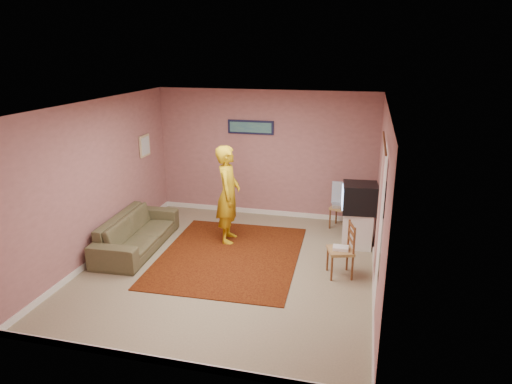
% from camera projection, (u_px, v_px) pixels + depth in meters
% --- Properties ---
extents(ground, '(5.00, 5.00, 0.00)m').
position_uv_depth(ground, '(231.00, 266.00, 7.39)').
color(ground, gray).
rests_on(ground, ground).
extents(wall_back, '(4.50, 0.02, 2.60)m').
position_uv_depth(wall_back, '(265.00, 154.00, 9.31)').
color(wall_back, '#A96F70').
rests_on(wall_back, ground).
extents(wall_front, '(4.50, 0.02, 2.60)m').
position_uv_depth(wall_front, '(158.00, 260.00, 4.68)').
color(wall_front, '#A96F70').
rests_on(wall_front, ground).
extents(wall_left, '(0.02, 5.00, 2.60)m').
position_uv_depth(wall_left, '(99.00, 180.00, 7.51)').
color(wall_left, '#A96F70').
rests_on(wall_left, ground).
extents(wall_right, '(0.02, 5.00, 2.60)m').
position_uv_depth(wall_right, '(381.00, 201.00, 6.48)').
color(wall_right, '#A96F70').
rests_on(wall_right, ground).
extents(ceiling, '(4.50, 5.00, 0.02)m').
position_uv_depth(ceiling, '(228.00, 104.00, 6.60)').
color(ceiling, silver).
rests_on(ceiling, wall_back).
extents(baseboard_back, '(4.50, 0.02, 0.10)m').
position_uv_depth(baseboard_back, '(265.00, 212.00, 9.68)').
color(baseboard_back, white).
rests_on(baseboard_back, ground).
extents(baseboard_front, '(4.50, 0.02, 0.10)m').
position_uv_depth(baseboard_front, '(166.00, 361.00, 5.07)').
color(baseboard_front, white).
rests_on(baseboard_front, ground).
extents(baseboard_left, '(0.02, 5.00, 0.10)m').
position_uv_depth(baseboard_left, '(107.00, 249.00, 7.88)').
color(baseboard_left, white).
rests_on(baseboard_left, ground).
extents(baseboard_right, '(0.02, 5.00, 0.10)m').
position_uv_depth(baseboard_right, '(373.00, 279.00, 6.86)').
color(baseboard_right, white).
rests_on(baseboard_right, ground).
extents(window, '(0.01, 1.10, 1.50)m').
position_uv_depth(window, '(382.00, 212.00, 5.60)').
color(window, black).
rests_on(window, wall_right).
extents(curtain_sheer, '(0.01, 0.75, 2.10)m').
position_uv_depth(curtain_sheer, '(380.00, 232.00, 5.53)').
color(curtain_sheer, white).
rests_on(curtain_sheer, wall_right).
extents(curtain_floral, '(0.01, 0.35, 2.10)m').
position_uv_depth(curtain_floral, '(378.00, 212.00, 6.18)').
color(curtain_floral, beige).
rests_on(curtain_floral, wall_right).
extents(curtain_rod, '(0.02, 1.40, 0.02)m').
position_uv_depth(curtain_rod, '(385.00, 142.00, 5.35)').
color(curtain_rod, brown).
rests_on(curtain_rod, wall_right).
extents(picture_back, '(0.95, 0.04, 0.28)m').
position_uv_depth(picture_back, '(251.00, 127.00, 9.18)').
color(picture_back, '#121534').
rests_on(picture_back, wall_back).
extents(picture_left, '(0.04, 0.38, 0.42)m').
position_uv_depth(picture_left, '(145.00, 146.00, 8.91)').
color(picture_left, '#CDBE8D').
rests_on(picture_left, wall_left).
extents(area_rug, '(2.39, 2.94, 0.02)m').
position_uv_depth(area_rug, '(230.00, 255.00, 7.75)').
color(area_rug, black).
rests_on(area_rug, ground).
extents(tv_cabinet, '(0.51, 0.46, 0.65)m').
position_uv_depth(tv_cabinet, '(358.00, 229.00, 8.05)').
color(tv_cabinet, silver).
rests_on(tv_cabinet, ground).
extents(crt_tv, '(0.63, 0.57, 0.51)m').
position_uv_depth(crt_tv, '(360.00, 198.00, 7.88)').
color(crt_tv, black).
rests_on(crt_tv, tv_cabinet).
extents(chair_a, '(0.48, 0.47, 0.46)m').
position_uv_depth(chair_a, '(342.00, 203.00, 8.81)').
color(chair_a, '#A4764F').
rests_on(chair_a, ground).
extents(dvd_player, '(0.40, 0.30, 0.06)m').
position_uv_depth(dvd_player, '(342.00, 205.00, 8.83)').
color(dvd_player, '#B7B7BC').
rests_on(dvd_player, chair_a).
extents(blue_throw, '(0.42, 0.05, 0.44)m').
position_uv_depth(blue_throw, '(343.00, 193.00, 8.85)').
color(blue_throw, '#96C4F6').
rests_on(blue_throw, chair_a).
extents(chair_b, '(0.46, 0.47, 0.46)m').
position_uv_depth(chair_b, '(341.00, 244.00, 6.94)').
color(chair_b, '#A4764F').
rests_on(chair_b, ground).
extents(game_console, '(0.24, 0.18, 0.05)m').
position_uv_depth(game_console, '(341.00, 248.00, 6.96)').
color(game_console, white).
rests_on(game_console, chair_b).
extents(sofa, '(0.91, 2.09, 0.60)m').
position_uv_depth(sofa, '(137.00, 232.00, 7.98)').
color(sofa, brown).
rests_on(sofa, ground).
extents(person, '(0.51, 0.70, 1.77)m').
position_uv_depth(person, '(228.00, 194.00, 8.11)').
color(person, gold).
rests_on(person, ground).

